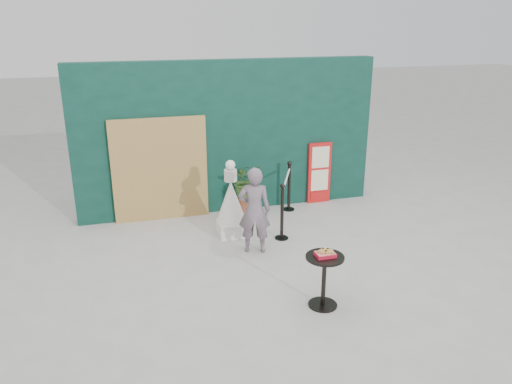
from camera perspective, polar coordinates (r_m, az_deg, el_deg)
name	(u,v)px	position (r m, az deg, el deg)	size (l,w,h in m)	color
ground	(278,280)	(7.66, 2.55, -9.96)	(60.00, 60.00, 0.00)	#ADAAA5
back_wall	(229,137)	(9.97, -3.15, 6.28)	(6.00, 0.30, 3.00)	#0A2E23
bamboo_fence	(160,170)	(9.68, -10.91, 2.51)	(1.80, 0.08, 2.00)	tan
woman	(254,210)	(8.23, -0.20, -2.10)	(0.54, 0.35, 1.48)	slate
menu_board	(319,173)	(10.59, 7.25, 2.18)	(0.50, 0.07, 1.30)	red
statue	(231,205)	(8.91, -2.87, -1.52)	(0.55, 0.55, 1.41)	silver
cafe_table	(324,273)	(6.84, 7.80, -9.17)	(0.52, 0.52, 0.75)	black
food_basket	(325,254)	(6.72, 7.92, -6.99)	(0.26, 0.19, 0.11)	red
planter	(246,185)	(9.82, -1.16, 0.76)	(0.63, 0.54, 1.07)	brown
stanchion_barrier	(286,199)	(9.46, 3.43, -0.80)	(0.84, 1.54, 1.03)	black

